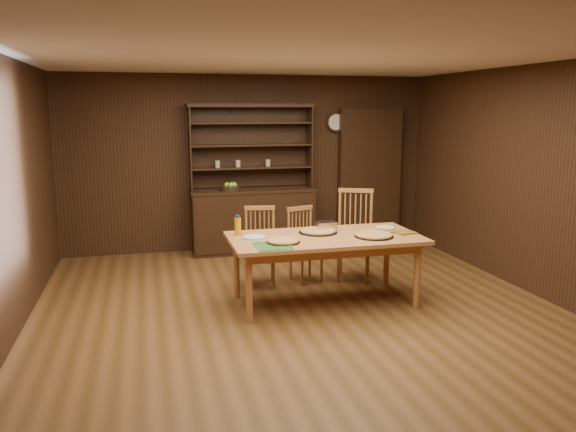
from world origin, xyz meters
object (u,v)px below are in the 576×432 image
object	(u,v)px
chair_left	(260,243)
dining_table	(325,243)
china_hutch	(253,212)
chair_center	(303,242)
juice_bottle	(238,226)
chair_right	(354,231)

from	to	relation	value
chair_left	dining_table	bearing A→B (deg)	-48.23
china_hutch	dining_table	world-z (taller)	china_hutch
chair_left	chair_center	xyz separation A→B (m)	(0.55, 0.02, -0.02)
china_hutch	juice_bottle	distance (m)	2.28
china_hutch	chair_left	xyz separation A→B (m)	(-0.21, -1.60, -0.10)
chair_center	chair_right	world-z (taller)	chair_right
dining_table	chair_center	distance (m)	0.90
dining_table	chair_center	xyz separation A→B (m)	(0.01, 0.88, -0.20)
chair_left	chair_right	distance (m)	1.20
chair_left	chair_center	bearing A→B (deg)	11.83
dining_table	chair_center	world-z (taller)	chair_center
dining_table	china_hutch	bearing A→B (deg)	97.53
china_hutch	chair_center	world-z (taller)	china_hutch
dining_table	chair_center	size ratio (longest dim) A/B	2.26
dining_table	chair_left	bearing A→B (deg)	122.01
chair_center	chair_right	xyz separation A→B (m)	(0.65, -0.06, 0.11)
chair_right	juice_bottle	distance (m)	1.68
chair_left	juice_bottle	distance (m)	0.78
dining_table	juice_bottle	world-z (taller)	juice_bottle
chair_center	chair_right	distance (m)	0.66
chair_left	chair_right	world-z (taller)	chair_right
chair_left	china_hutch	bearing A→B (deg)	92.14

